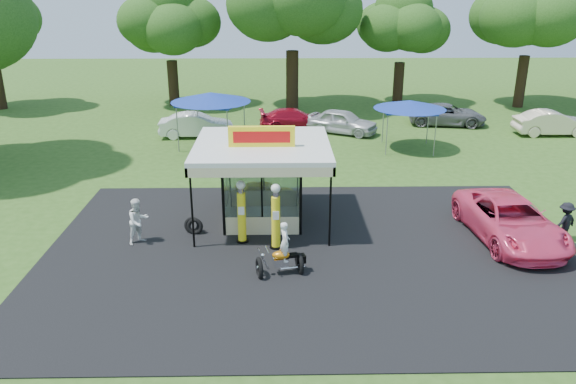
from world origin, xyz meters
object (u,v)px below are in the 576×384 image
Objects in this scene: motorcycle at (283,254)px; bg_car_b at (294,119)px; bg_car_a at (196,125)px; spectator_west at (138,221)px; pink_sedan at (510,220)px; kiosk_car at (264,192)px; bg_car_e at (552,123)px; spectator_east_a at (565,222)px; gas_pump_left at (242,213)px; bg_car_d at (447,114)px; tent_west at (211,98)px; bg_car_c at (342,122)px; tent_east at (410,105)px; gas_station_kiosk at (263,181)px; gas_pump_right at (276,218)px.

motorcycle reaches higher than bg_car_b.
bg_car_a is at bearing 101.65° from bg_car_b.
spectator_west reaches higher than bg_car_b.
motorcycle is at bearing -167.94° from pink_sedan.
bg_car_e is (18.63, 11.73, 0.32)m from kiosk_car.
gas_pump_left is at bearing -25.21° from spectator_east_a.
bg_car_d is at bearing -40.53° from kiosk_car.
kiosk_car is 10.22m from tent_west.
bg_car_d is (0.92, 19.07, -0.05)m from spectator_east_a.
gas_pump_left is 17.69m from bg_car_c.
tent_east is (7.62, 15.44, 1.90)m from motorcycle.
gas_station_kiosk reaches higher than bg_car_c.
bg_car_c is 13.72m from bg_car_e.
bg_car_b is at bearing 95.37° from bg_car_c.
bg_car_b is 7.16m from tent_west.
tent_west is at bearing 91.71° from motorcycle.
pink_sedan is 3.71× the size of spectator_east_a.
gas_pump_left is 0.53× the size of bg_car_b.
spectator_west is 15.95m from bg_car_a.
tent_west reaches higher than bg_car_a.
tent_west reaches higher than bg_car_c.
gas_station_kiosk is 1.14× the size of tent_west.
spectator_east_a is at bearing -0.35° from gas_pump_left.
bg_car_b is at bearing 83.78° from gas_station_kiosk.
spectator_east_a is 0.33× the size of bg_car_a.
tent_east is at bearing 90.57° from pink_sedan.
bg_car_b is (-7.81, 18.03, -0.13)m from pink_sedan.
gas_station_kiosk reaches higher than bg_car_b.
bg_car_a is at bearing 109.14° from bg_car_d.
bg_car_b is at bearing -86.32° from spectator_east_a.
tent_east is (13.10, 12.85, 1.77)m from spectator_west.
spectator_east_a is at bearing -10.62° from gas_station_kiosk.
tent_east is at bearing 52.08° from gas_station_kiosk.
gas_station_kiosk reaches higher than gas_pump_right.
gas_pump_right is 17.85m from bg_car_c.
gas_pump_right is (0.54, -2.66, -0.55)m from gas_station_kiosk.
spectator_east_a is at bearing -110.66° from kiosk_car.
tent_west is (-8.27, -3.11, 2.22)m from bg_car_c.
gas_station_kiosk is 15.48m from bg_car_c.
gas_pump_left is 15.88m from tent_east.
bg_car_a is at bearing 93.73° from motorcycle.
tent_east is (9.16, 12.89, 1.47)m from gas_pump_left.
spectator_east_a reaches higher than kiosk_car.
bg_car_e is at bearing -93.24° from bg_car_a.
gas_pump_right is 0.55× the size of bg_car_a.
gas_pump_right is 0.49× the size of bg_car_d.
spectator_west is (-14.25, -0.04, 0.09)m from pink_sedan.
bg_car_a is at bearing 127.19° from pink_sedan.
tent_west is at bearing 105.31° from gas_pump_right.
bg_car_b is at bearing 108.85° from pink_sedan.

